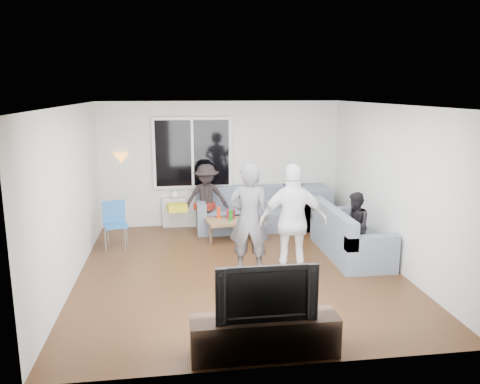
{
  "coord_description": "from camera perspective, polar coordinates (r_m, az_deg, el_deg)",
  "views": [
    {
      "loc": [
        -0.98,
        -7.14,
        2.83
      ],
      "look_at": [
        0.1,
        0.6,
        1.15
      ],
      "focal_mm": 35.81,
      "sensor_mm": 36.0,
      "label": 1
    }
  ],
  "objects": [
    {
      "name": "window_mullion",
      "position": [
        9.88,
        -5.68,
        4.62
      ],
      "size": [
        0.05,
        0.03,
        1.35
      ],
      "primitive_type": "cube",
      "color": "white",
      "rests_on": "window_frame"
    },
    {
      "name": "wall_back",
      "position": [
        10.08,
        -2.27,
        3.38
      ],
      "size": [
        5.0,
        0.04,
        2.6
      ],
      "primitive_type": "cube",
      "color": "silver",
      "rests_on": "ground"
    },
    {
      "name": "player_left",
      "position": [
        7.39,
        1.09,
        -3.25
      ],
      "size": [
        0.7,
        0.53,
        1.74
      ],
      "primitive_type": "imported",
      "rotation": [
        0.0,
        0.0,
        2.94
      ],
      "color": "#55545A",
      "rests_on": "floor"
    },
    {
      "name": "bottle_a",
      "position": [
        9.19,
        -2.57,
        -2.51
      ],
      "size": [
        0.07,
        0.07,
        0.22
      ],
      "primitive_type": "cylinder",
      "color": "#F13D0E",
      "rests_on": "coffee_table"
    },
    {
      "name": "radiator",
      "position": [
        10.12,
        -5.54,
        -2.35
      ],
      "size": [
        1.3,
        0.12,
        0.62
      ],
      "primitive_type": "cube",
      "color": "silver",
      "rests_on": "floor"
    },
    {
      "name": "cushion_yellow",
      "position": [
        9.68,
        -7.49,
        -1.85
      ],
      "size": [
        0.42,
        0.37,
        0.14
      ],
      "primitive_type": "cube",
      "rotation": [
        0.0,
        0.0,
        0.13
      ],
      "color": "yellow",
      "rests_on": "sofa_back_section"
    },
    {
      "name": "wall_left",
      "position": [
        7.47,
        -19.66,
        -0.41
      ],
      "size": [
        0.04,
        5.5,
        2.6
      ],
      "primitive_type": "cube",
      "color": "silver",
      "rests_on": "ground"
    },
    {
      "name": "wall_front",
      "position": [
        4.74,
        4.46,
        -6.75
      ],
      "size": [
        5.0,
        0.04,
        2.6
      ],
      "primitive_type": "cube",
      "color": "silver",
      "rests_on": "ground"
    },
    {
      "name": "wall_right",
      "position": [
        8.1,
        17.83,
        0.65
      ],
      "size": [
        0.04,
        5.5,
        2.6
      ],
      "primitive_type": "cube",
      "color": "silver",
      "rests_on": "ground"
    },
    {
      "name": "tv_console",
      "position": [
        5.4,
        2.95,
        -16.76
      ],
      "size": [
        1.6,
        0.4,
        0.44
      ],
      "primitive_type": "cube",
      "color": "#302118",
      "rests_on": "floor"
    },
    {
      "name": "ceiling",
      "position": [
        7.21,
        -0.13,
        10.46
      ],
      "size": [
        5.0,
        5.5,
        0.04
      ],
      "primitive_type": "cube",
      "color": "white",
      "rests_on": "ground"
    },
    {
      "name": "spectator_right",
      "position": [
        8.34,
        13.51,
        -3.93
      ],
      "size": [
        0.52,
        0.62,
        1.15
      ],
      "primitive_type": "imported",
      "rotation": [
        0.0,
        0.0,
        -1.74
      ],
      "color": "black",
      "rests_on": "floor"
    },
    {
      "name": "cushion_red",
      "position": [
        9.77,
        -4.24,
        -1.64
      ],
      "size": [
        0.46,
        0.43,
        0.13
      ],
      "primitive_type": "cube",
      "rotation": [
        0.0,
        0.0,
        -0.48
      ],
      "color": "maroon",
      "rests_on": "sofa_back_section"
    },
    {
      "name": "window_glass",
      "position": [
        9.88,
        -5.68,
        4.62
      ],
      "size": [
        1.5,
        0.02,
        1.35
      ],
      "primitive_type": "cube",
      "color": "black",
      "rests_on": "window_frame"
    },
    {
      "name": "bottle_d",
      "position": [
        9.15,
        0.68,
        -2.45
      ],
      "size": [
        0.07,
        0.07,
        0.26
      ],
      "primitive_type": "cylinder",
      "color": "orange",
      "rests_on": "coffee_table"
    },
    {
      "name": "vase",
      "position": [
        9.99,
        -7.77,
        -0.21
      ],
      "size": [
        0.21,
        0.21,
        0.19
      ],
      "primitive_type": "imported",
      "rotation": [
        0.0,
        0.0,
        0.15
      ],
      "color": "white",
      "rests_on": "radiator"
    },
    {
      "name": "floor_lamp",
      "position": [
        10.19,
        -13.8,
        0.16
      ],
      "size": [
        0.32,
        0.32,
        1.56
      ],
      "primitive_type": null,
      "color": "orange",
      "rests_on": "floor"
    },
    {
      "name": "sofa_back_section",
      "position": [
        9.84,
        1.5,
        -2.02
      ],
      "size": [
        2.3,
        0.85,
        0.85
      ],
      "primitive_type": null,
      "color": "slate",
      "rests_on": "floor"
    },
    {
      "name": "spectator_back",
      "position": [
        9.71,
        -4.02,
        -0.68
      ],
      "size": [
        0.89,
        0.52,
        1.37
      ],
      "primitive_type": "imported",
      "rotation": [
        0.0,
        0.0,
        -0.01
      ],
      "color": "black",
      "rests_on": "floor"
    },
    {
      "name": "side_chair",
      "position": [
        8.89,
        -14.58,
        -3.93
      ],
      "size": [
        0.49,
        0.49,
        0.86
      ],
      "primitive_type": null,
      "rotation": [
        0.0,
        0.0,
        0.25
      ],
      "color": "#2868B0",
      "rests_on": "floor"
    },
    {
      "name": "floor",
      "position": [
        7.75,
        -0.12,
        -9.44
      ],
      "size": [
        5.0,
        5.5,
        0.04
      ],
      "primitive_type": "cube",
      "color": "#56351C",
      "rests_on": "ground"
    },
    {
      "name": "window_frame",
      "position": [
        9.92,
        -5.69,
        4.65
      ],
      "size": [
        1.62,
        0.06,
        1.47
      ],
      "primitive_type": "cube",
      "color": "white",
      "rests_on": "wall_back"
    },
    {
      "name": "sofa_right_section",
      "position": [
        8.53,
        13.04,
        -4.57
      ],
      "size": [
        2.0,
        0.85,
        0.85
      ],
      "primitive_type": null,
      "rotation": [
        0.0,
        0.0,
        1.57
      ],
      "color": "slate",
      "rests_on": "floor"
    },
    {
      "name": "player_right",
      "position": [
        7.26,
        6.37,
        -3.53
      ],
      "size": [
        1.08,
        0.56,
        1.76
      ],
      "primitive_type": "imported",
      "rotation": [
        0.0,
        0.0,
        3.01
      ],
      "color": "white",
      "rests_on": "floor"
    },
    {
      "name": "pitcher",
      "position": [
        9.22,
        -1.12,
        -2.61
      ],
      "size": [
        0.17,
        0.17,
        0.17
      ],
      "primitive_type": "cylinder",
      "color": "maroon",
      "rests_on": "coffee_table"
    },
    {
      "name": "bottle_b",
      "position": [
        9.03,
        -1.11,
        -2.77
      ],
      "size": [
        0.08,
        0.08,
        0.22
      ],
      "primitive_type": "cylinder",
      "color": "#167917",
      "rests_on": "coffee_table"
    },
    {
      "name": "television",
      "position": [
        5.17,
        3.02,
        -11.59
      ],
      "size": [
        1.08,
        0.14,
        0.62
      ],
      "primitive_type": "imported",
      "color": "black",
      "rests_on": "tv_console"
    },
    {
      "name": "potted_plant",
      "position": [
        9.99,
        -4.32,
        0.44
      ],
      "size": [
        0.25,
        0.21,
        0.39
      ],
      "primitive_type": "imported",
      "rotation": [
        0.0,
        0.0,
        0.22
      ],
      "color": "#2D5E25",
      "rests_on": "radiator"
    },
    {
      "name": "coffee_table",
      "position": [
        9.24,
        -0.54,
        -4.42
      ],
      "size": [
        1.18,
        0.76,
        0.4
      ],
      "primitive_type": "cube",
      "rotation": [
        0.0,
        0.0,
        0.15
      ],
      "color": "#966B48",
      "rests_on": "floor"
    },
    {
      "name": "bottle_e",
      "position": [
        9.36,
        1.64,
        -2.2
      ],
      "size": [
        0.07,
        0.07,
        0.23
      ],
      "primitive_type": "cylinder",
      "color": "black",
      "rests_on": "coffee_table"
    },
    {
      "name": "sofa_corner",
      "position": [
        10.09,
        7.95,
        -1.79
      ],
      "size": [
        0.85,
        0.85,
        0.85
      ],
      "primitive_type": "cube",
      "color": "slate",
      "rests_on": "floor"
    }
  ]
}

